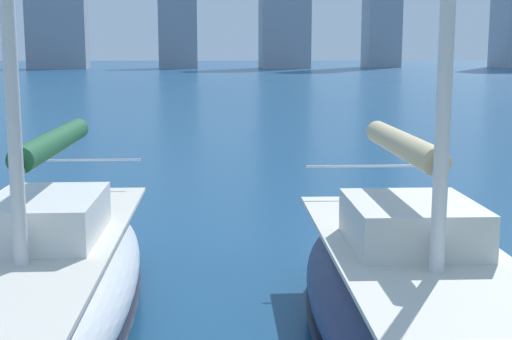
# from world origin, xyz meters

# --- Properties ---
(sailboat_tan) EXTENTS (3.13, 8.10, 9.75)m
(sailboat_tan) POSITION_xyz_m (-2.08, -6.47, 0.71)
(sailboat_tan) COLOR navy
(sailboat_tan) RESTS_ON ground
(sailboat_forest) EXTENTS (2.91, 9.17, 9.88)m
(sailboat_forest) POSITION_xyz_m (2.46, -7.47, 0.70)
(sailboat_forest) COLOR silver
(sailboat_forest) RESTS_ON ground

